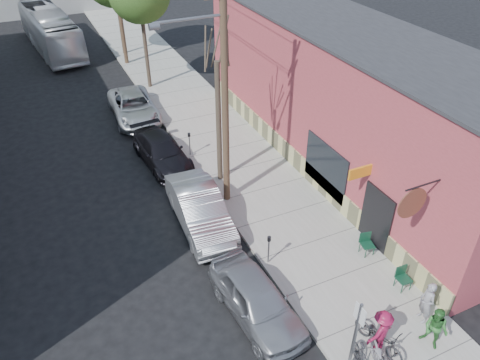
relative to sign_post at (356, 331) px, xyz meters
name	(u,v)px	position (x,y,z in m)	size (l,w,h in m)	color
ground	(210,279)	(-2.35, 5.16, -1.83)	(120.00, 120.00, 0.00)	black
sidewalk	(207,125)	(1.90, 16.16, -1.76)	(4.50, 58.00, 0.15)	#9D9C92
cafe_building	(345,98)	(6.64, 10.16, 1.47)	(6.60, 20.20, 6.61)	#A43D45
sign_post	(356,331)	(0.00, 0.00, 0.00)	(0.07, 0.45, 2.80)	slate
parking_meter_near	(269,245)	(-0.10, 4.91, -0.85)	(0.14, 0.14, 1.24)	slate
parking_meter_far	(189,140)	(-0.10, 13.40, -0.85)	(0.14, 0.14, 1.24)	slate
utility_pole_near	(223,88)	(0.04, 9.20, 3.58)	(3.57, 0.28, 10.00)	#503A28
tree_bare	(219,124)	(0.45, 10.79, 1.18)	(0.24, 0.24, 5.73)	#44392C
patio_chair_a	(367,245)	(3.51, 3.73, -1.24)	(0.50, 0.50, 0.88)	#0F3825
patio_chair_b	(404,279)	(3.56, 1.78, -1.24)	(0.50, 0.50, 0.88)	#0F3825
patron_grey	(427,303)	(3.23, 0.44, -0.88)	(0.58, 0.38, 1.60)	gray
patron_green	(436,329)	(2.77, -0.43, -0.91)	(0.75, 0.59, 1.55)	#2C6C2B
cyclist	(381,331)	(1.21, 0.20, -0.90)	(1.01, 0.58, 1.57)	maroon
cyclist_bike	(379,337)	(1.21, 0.20, -1.20)	(0.65, 1.86, 0.97)	black
car_0	(257,300)	(-1.55, 3.01, -1.09)	(1.75, 4.35, 1.48)	#96989D
car_1	(200,209)	(-1.55, 8.17, -1.01)	(1.73, 4.96, 1.64)	#9EA1A5
car_2	(162,151)	(-1.55, 13.46, -1.16)	(1.88, 4.62, 1.34)	black
car_3	(134,107)	(-1.55, 18.86, -1.11)	(2.38, 5.17, 1.44)	#AEB4B6
bus	(50,31)	(-4.36, 33.16, -0.29)	(2.60, 11.10, 3.09)	white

